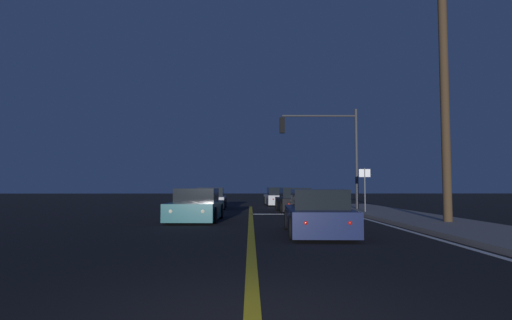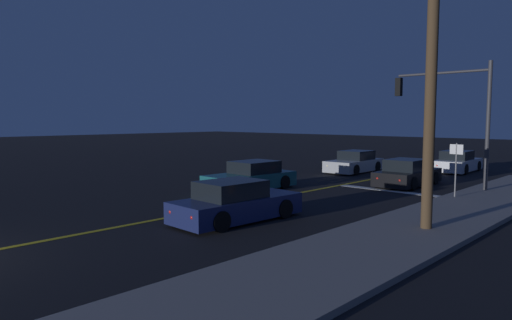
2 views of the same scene
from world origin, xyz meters
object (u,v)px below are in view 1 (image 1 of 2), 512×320
(car_parked_curb_navy, at_px, (318,215))
(traffic_signal_near_right, at_px, (329,142))
(car_far_approaching_silver, at_px, (211,199))
(car_following_oncoming_white, at_px, (278,198))
(utility_pole_right, at_px, (444,80))
(car_lead_oncoming_teal, at_px, (196,207))
(car_side_waiting_black, at_px, (294,201))
(street_sign_corner, at_px, (365,183))

(car_parked_curb_navy, bearing_deg, traffic_signal_near_right, 80.25)
(car_parked_curb_navy, bearing_deg, car_far_approaching_silver, 109.54)
(car_parked_curb_navy, height_order, car_following_oncoming_white, same)
(utility_pole_right, bearing_deg, car_far_approaching_silver, 129.13)
(car_lead_oncoming_teal, bearing_deg, car_far_approaching_silver, -86.85)
(car_following_oncoming_white, height_order, traffic_signal_near_right, traffic_signal_near_right)
(car_parked_curb_navy, xyz_separation_m, car_following_oncoming_white, (0.05, 19.32, -0.00))
(car_side_waiting_black, relative_size, car_parked_curb_navy, 0.97)
(car_side_waiting_black, relative_size, traffic_signal_near_right, 0.75)
(utility_pole_right, bearing_deg, street_sign_corner, 103.07)
(car_side_waiting_black, bearing_deg, car_far_approaching_silver, 145.03)
(traffic_signal_near_right, relative_size, street_sign_corner, 2.50)
(car_lead_oncoming_teal, bearing_deg, car_side_waiting_black, -125.63)
(car_far_approaching_silver, distance_m, street_sign_corner, 10.27)
(street_sign_corner, bearing_deg, car_far_approaching_silver, 144.55)
(car_far_approaching_silver, xyz_separation_m, car_following_oncoming_white, (4.61, 4.63, -0.00))
(car_side_waiting_black, distance_m, car_parked_curb_navy, 11.40)
(car_lead_oncoming_teal, xyz_separation_m, utility_pole_right, (9.44, -2.38, 4.77))
(car_side_waiting_black, height_order, utility_pole_right, utility_pole_right)
(traffic_signal_near_right, bearing_deg, street_sign_corner, 114.93)
(car_side_waiting_black, relative_size, utility_pole_right, 0.43)
(car_side_waiting_black, xyz_separation_m, car_lead_oncoming_teal, (-4.74, -6.28, 0.00))
(street_sign_corner, bearing_deg, traffic_signal_near_right, 114.93)
(car_side_waiting_black, distance_m, car_far_approaching_silver, 6.02)
(car_parked_curb_navy, height_order, street_sign_corner, street_sign_corner)
(car_far_approaching_silver, xyz_separation_m, utility_pole_right, (9.73, -11.96, 4.77))
(car_far_approaching_silver, relative_size, traffic_signal_near_right, 0.75)
(car_side_waiting_black, distance_m, street_sign_corner, 4.33)
(car_side_waiting_black, distance_m, traffic_signal_near_right, 3.92)
(car_far_approaching_silver, height_order, street_sign_corner, street_sign_corner)
(car_parked_curb_navy, relative_size, street_sign_corner, 1.94)
(car_far_approaching_silver, height_order, car_lead_oncoming_teal, same)
(car_side_waiting_black, relative_size, car_lead_oncoming_teal, 0.96)
(car_following_oncoming_white, bearing_deg, traffic_signal_near_right, -75.28)
(car_lead_oncoming_teal, relative_size, car_following_oncoming_white, 1.05)
(car_far_approaching_silver, bearing_deg, car_following_oncoming_white, -136.48)
(car_lead_oncoming_teal, distance_m, traffic_signal_near_right, 9.92)
(car_parked_curb_navy, bearing_deg, car_following_oncoming_white, 92.15)
(traffic_signal_near_right, bearing_deg, car_parked_curb_navy, 77.94)
(car_lead_oncoming_teal, xyz_separation_m, car_following_oncoming_white, (4.32, 14.21, -0.00))
(utility_pole_right, bearing_deg, car_side_waiting_black, 118.47)
(car_lead_oncoming_teal, bearing_deg, car_parked_curb_navy, 131.31)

